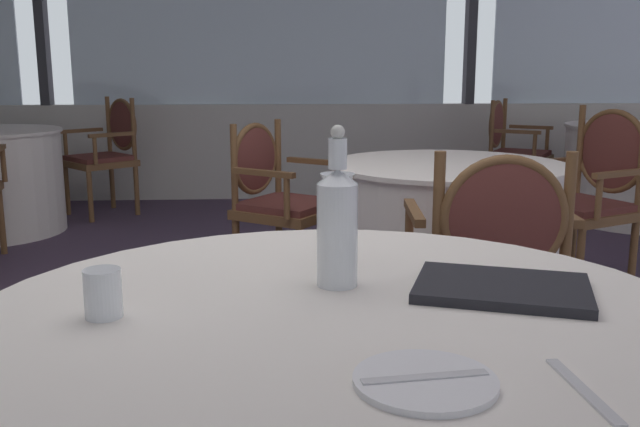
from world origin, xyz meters
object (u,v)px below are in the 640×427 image
Objects in this scene: wine_glass at (337,198)px; dining_chair_1_1 at (492,260)px; side_plate at (425,381)px; dining_chair_1_0 at (275,191)px; dining_chair_1_2 at (593,186)px; dining_chair_2_0 at (109,147)px; water_tumbler at (103,293)px; water_bottle at (337,223)px; menu_book at (502,288)px; dining_chair_3_1 at (511,145)px.

wine_glass is 0.95m from dining_chair_1_1.
side_plate is 0.22× the size of dining_chair_1_1.
dining_chair_1_2 is (1.69, -0.13, 0.04)m from dining_chair_1_0.
dining_chair_2_0 reaches higher than side_plate.
dining_chair_1_1 is at bearing 29.82° from dining_chair_1_2.
water_tumbler is 2.57m from dining_chair_1_0.
water_bottle reaches higher than dining_chair_1_2.
dining_chair_2_0 is at bearing 131.07° from menu_book.
dining_chair_2_0 is at bearing 34.92° from dining_chair_1_1.
menu_book is (0.32, -0.07, -0.12)m from water_bottle.
dining_chair_1_1 is (0.59, 0.85, -0.32)m from water_bottle.
water_bottle is 2.75m from dining_chair_1_2.
dining_chair_2_0 is (-2.07, 3.55, -0.00)m from dining_chair_1_1.
side_plate is at bearing -83.63° from wine_glass.
dining_chair_1_0 is 0.95× the size of dining_chair_2_0.
water_tumbler is at bearing -159.33° from water_bottle.
wine_glass is 2.33× the size of water_tumbler.
dining_chair_3_1 is (1.82, 4.26, -0.35)m from wine_glass.
dining_chair_1_2 is (1.54, 2.07, -0.33)m from wine_glass.
water_tumbler is (-0.43, -0.16, -0.09)m from water_bottle.
side_plate is 0.65m from wine_glass.
menu_book is (0.30, -0.24, -0.14)m from wine_glass.
dining_chair_3_1 reaches higher than side_plate.
dining_chair_1_0 is (0.29, 2.53, -0.26)m from water_tumbler.
menu_book is at bearing 59.23° from side_plate.
dining_chair_1_2 is at bearing 80.94° from menu_book.
water_bottle is at bearing -52.07° from dining_chair_1_0.
dining_chair_1_1 is at bearing 79.20° from dining_chair_2_0.
dining_chair_2_0 reaches higher than water_tumbler.
menu_book is at bearing -76.75° from dining_chair_3_1.
dining_chair_2_0 is (-1.57, 4.86, -0.20)m from side_plate.
water_bottle is at bearing 150.00° from dining_chair_1_1.
dining_chair_1_1 reaches higher than water_tumbler.
dining_chair_2_0 is at bearing 103.02° from water_tumbler.
water_bottle is 0.17m from wine_glass.
side_plate is 0.60m from water_tumbler.
dining_chair_3_1 is at bearing 90.49° from menu_book.
dining_chair_3_1 is at bearing 67.49° from water_bottle.
water_tumbler is 4.68m from dining_chair_2_0.
dining_chair_1_2 is (1.98, 2.40, -0.23)m from water_tumbler.
wine_glass is 4.50m from dining_chair_2_0.
wine_glass reaches higher than side_plate.
water_bottle is at bearing 67.59° from dining_chair_2_0.
dining_chair_1_2 reaches higher than dining_chair_1_1.
dining_chair_3_1 is at bearing -122.59° from dining_chair_1_2.
dining_chair_1_1 is 0.95× the size of dining_chair_1_2.
water_bottle is 0.98× the size of menu_book.
dining_chair_1_2 is (0.97, 1.39, 0.01)m from dining_chair_1_1.
dining_chair_1_2 is at bearing 55.20° from water_bottle.
water_bottle is at bearing -80.63° from dining_chair_3_1.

